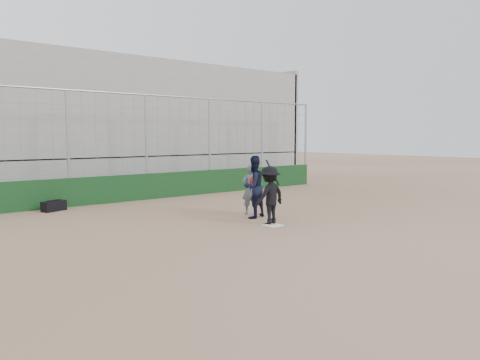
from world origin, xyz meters
TOP-DOWN VIEW (x-y plane):
  - ground at (0.00, 0.00)m, footprint 90.00×90.00m
  - home_plate at (0.00, 0.00)m, footprint 0.44×0.44m
  - backstop at (0.00, 7.00)m, footprint 18.10×0.25m
  - bleachers at (0.00, 11.95)m, footprint 20.25×6.70m
  - batter_at_plate at (0.06, 0.20)m, footprint 1.09×0.78m
  - catcher_crouched at (0.40, 1.23)m, footprint 1.06×0.92m
  - umpire at (0.75, 1.80)m, footprint 0.66×0.55m
  - equipment_bag at (-3.75, 6.38)m, footprint 0.84×0.58m

SIDE VIEW (x-z plane):
  - ground at x=0.00m, z-range 0.00..0.00m
  - home_plate at x=0.00m, z-range 0.00..0.02m
  - equipment_bag at x=-3.75m, z-range -0.02..0.35m
  - catcher_crouched at x=0.40m, z-range 0.00..1.25m
  - umpire at x=0.75m, z-range 0.00..1.40m
  - batter_at_plate at x=0.06m, z-range -0.08..1.70m
  - backstop at x=0.00m, z-range -1.06..2.98m
  - bleachers at x=0.00m, z-range -0.57..6.41m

